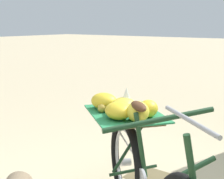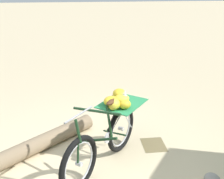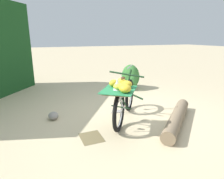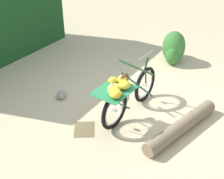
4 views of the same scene
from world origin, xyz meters
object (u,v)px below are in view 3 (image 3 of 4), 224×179
object	(u,v)px
bicycle	(124,97)
shrub_cluster	(130,78)
fallen_log	(177,118)
path_stone	(53,116)

from	to	relation	value
bicycle	shrub_cluster	xyz separation A→B (m)	(-2.31, 1.37, -0.17)
bicycle	fallen_log	world-z (taller)	bicycle
bicycle	path_stone	bearing A→B (deg)	99.72
path_stone	shrub_cluster	bearing A→B (deg)	121.58
fallen_log	shrub_cluster	size ratio (longest dim) A/B	2.19
bicycle	path_stone	size ratio (longest dim) A/B	6.44
bicycle	path_stone	world-z (taller)	bicycle
path_stone	fallen_log	bearing A→B (deg)	62.13
bicycle	shrub_cluster	bearing A→B (deg)	7.21
bicycle	path_stone	distance (m)	1.51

